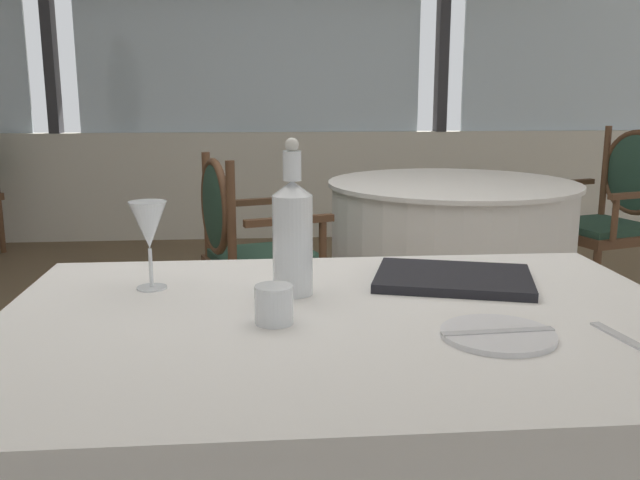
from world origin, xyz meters
name	(u,v)px	position (x,y,z in m)	size (l,w,h in m)	color
ground_plane	(247,450)	(0.00, 0.00, 0.00)	(12.58, 12.58, 0.00)	#756047
window_wall_far	(252,98)	(0.00, 3.44, 1.12)	(9.68, 0.14, 2.80)	silver
side_plate	(498,335)	(0.46, -1.00, 0.75)	(0.20, 0.20, 0.01)	white
butter_knife	(498,332)	(0.46, -1.00, 0.76)	(0.20, 0.02, 0.00)	silver
dinner_fork	(629,342)	(0.68, -1.04, 0.75)	(0.19, 0.02, 0.00)	silver
water_bottle	(293,234)	(0.13, -0.71, 0.87)	(0.08, 0.08, 0.32)	white
wine_glass	(149,227)	(-0.17, -0.64, 0.88)	(0.08, 0.08, 0.19)	white
water_tumbler	(274,305)	(0.08, -0.89, 0.78)	(0.07, 0.07, 0.07)	white
menu_book	(453,278)	(0.48, -0.65, 0.76)	(0.34, 0.25, 0.02)	black
background_table_0	(450,259)	(0.96, 1.06, 0.37)	(1.18, 1.18, 0.75)	white
dining_chair_0_0	(247,244)	(0.00, 0.76, 0.53)	(0.58, 0.62, 0.91)	brown
dining_chair_0_1	(615,207)	(1.94, 1.37, 0.56)	(0.58, 0.62, 0.98)	brown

